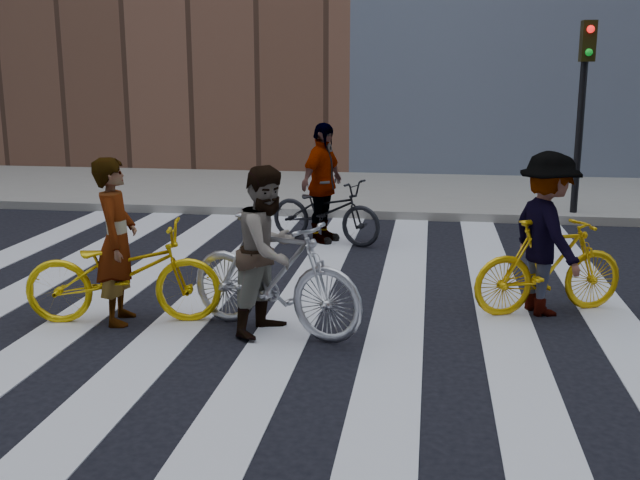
% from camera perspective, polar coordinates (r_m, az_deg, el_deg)
% --- Properties ---
extents(ground, '(100.00, 100.00, 0.00)m').
position_cam_1_polar(ground, '(8.41, -5.31, -4.80)').
color(ground, black).
rests_on(ground, ground).
extents(sidewalk_far, '(100.00, 5.00, 0.15)m').
position_cam_1_polar(sidewalk_far, '(15.60, 1.20, 3.71)').
color(sidewalk_far, gray).
rests_on(sidewalk_far, ground).
extents(zebra_crosswalk, '(8.25, 10.00, 0.01)m').
position_cam_1_polar(zebra_crosswalk, '(8.41, -5.31, -4.77)').
color(zebra_crosswalk, silver).
rests_on(zebra_crosswalk, ground).
extents(traffic_signal, '(0.22, 0.42, 3.33)m').
position_cam_1_polar(traffic_signal, '(13.33, 19.45, 10.98)').
color(traffic_signal, black).
rests_on(traffic_signal, ground).
extents(bike_yellow_left, '(2.08, 1.05, 1.04)m').
position_cam_1_polar(bike_yellow_left, '(7.88, -14.76, -2.45)').
color(bike_yellow_left, yellow).
rests_on(bike_yellow_left, ground).
extents(bike_silver_mid, '(2.02, 1.24, 1.18)m').
position_cam_1_polar(bike_silver_mid, '(7.32, -3.54, -2.66)').
color(bike_silver_mid, '#B2B4BD').
rests_on(bike_silver_mid, ground).
extents(bike_yellow_right, '(1.76, 1.08, 1.02)m').
position_cam_1_polar(bike_yellow_right, '(8.27, 17.08, -1.93)').
color(bike_yellow_right, '#E8AF0C').
rests_on(bike_yellow_right, ground).
extents(bike_dark_rear, '(1.94, 1.27, 0.96)m').
position_cam_1_polar(bike_dark_rear, '(11.21, 0.43, 2.23)').
color(bike_dark_rear, black).
rests_on(bike_dark_rear, ground).
extents(rider_left, '(0.52, 0.69, 1.70)m').
position_cam_1_polar(rider_left, '(7.82, -15.23, -0.09)').
color(rider_left, slate).
rests_on(rider_left, ground).
extents(rider_mid, '(0.88, 0.98, 1.66)m').
position_cam_1_polar(rider_mid, '(7.27, -3.95, -0.81)').
color(rider_mid, slate).
rests_on(rider_mid, ground).
extents(rider_right, '(1.01, 1.27, 1.73)m').
position_cam_1_polar(rider_right, '(8.19, 16.90, 0.45)').
color(rider_right, slate).
rests_on(rider_right, ground).
extents(rider_rear, '(0.79, 1.14, 1.79)m').
position_cam_1_polar(rider_rear, '(11.15, 0.18, 4.34)').
color(rider_rear, slate).
rests_on(rider_rear, ground).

